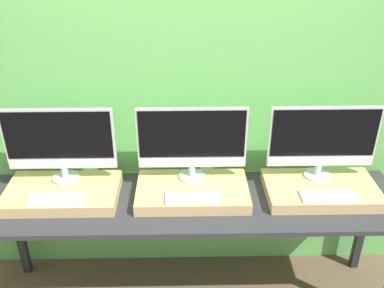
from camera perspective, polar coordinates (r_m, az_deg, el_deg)
wall_back at (r=2.64m, az=-0.10°, el=6.40°), size 8.00×0.04×2.60m
workbench at (r=2.61m, az=0.06°, el=-8.74°), size 2.50×0.61×0.79m
wooden_riser_left at (r=2.68m, az=-16.88°, el=-6.26°), size 0.67×0.39×0.07m
monitor_left at (r=2.62m, az=-17.24°, el=0.30°), size 0.65×0.16×0.46m
keyboard_left at (r=2.56m, az=-17.68°, el=-7.06°), size 0.31×0.12×0.01m
wooden_riser_center at (r=2.58m, az=0.05°, el=-6.34°), size 0.67×0.39×0.07m
monitor_center at (r=2.51m, az=0.00°, el=0.48°), size 0.65×0.16×0.46m
keyboard_center at (r=2.45m, az=0.11°, el=-7.20°), size 0.31×0.12×0.01m
wooden_riser_right at (r=2.70m, az=16.80°, el=-5.88°), size 0.67×0.39×0.07m
monitor_right at (r=2.64m, az=17.07°, el=0.62°), size 0.65×0.16×0.46m
keyboard_right at (r=2.58m, az=17.69°, el=-6.66°), size 0.31×0.12×0.01m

